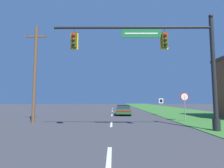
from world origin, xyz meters
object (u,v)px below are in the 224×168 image
signal_mast (171,58)px  utility_pole_near (35,72)px  stop_sign (185,100)px  route_sign_post (161,103)px  car_ahead (123,110)px

signal_mast → utility_pole_near: bearing=160.5°
stop_sign → route_sign_post: stop_sign is taller
stop_sign → route_sign_post: size_ratio=1.23×
stop_sign → route_sign_post: 6.32m
car_ahead → utility_pole_near: size_ratio=0.58×
signal_mast → utility_pole_near: size_ratio=1.26×
signal_mast → car_ahead: (-2.32, 11.87, -3.91)m
stop_sign → route_sign_post: bearing=93.1°
signal_mast → car_ahead: signal_mast is taller
signal_mast → stop_sign: (2.66, 4.72, -2.65)m
route_sign_post → utility_pole_near: (-12.50, -7.40, 2.71)m
car_ahead → utility_pole_near: 11.97m
car_ahead → route_sign_post: 4.80m
car_ahead → route_sign_post: bearing=-10.4°
car_ahead → route_sign_post: size_ratio=2.34×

